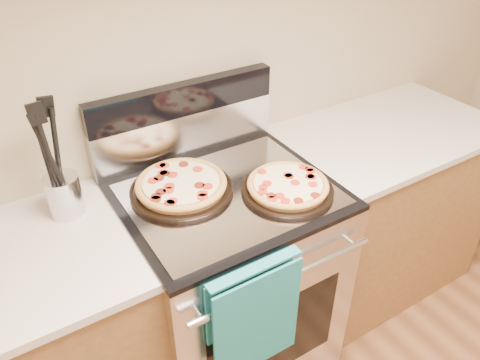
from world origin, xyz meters
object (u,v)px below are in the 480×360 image
pepperoni_pizza_back (181,186)px  range_body (228,282)px  utensil_crock (64,195)px  pepperoni_pizza_front (288,187)px

pepperoni_pizza_back → range_body: bearing=-26.4°
pepperoni_pizza_back → utensil_crock: (-0.37, 0.12, 0.03)m
range_body → pepperoni_pizza_front: 0.55m
range_body → pepperoni_pizza_front: (0.18, -0.13, 0.50)m
pepperoni_pizza_back → utensil_crock: 0.39m
pepperoni_pizza_front → utensil_crock: utensil_crock is taller
pepperoni_pizza_front → utensil_crock: (-0.69, 0.32, 0.03)m
range_body → utensil_crock: utensil_crock is taller
pepperoni_pizza_back → pepperoni_pizza_front: pepperoni_pizza_back is taller
range_body → pepperoni_pizza_back: size_ratio=2.49×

